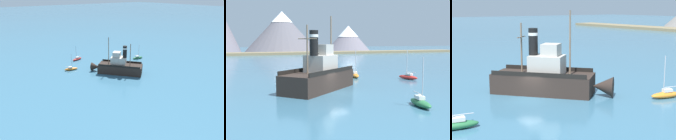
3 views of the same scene
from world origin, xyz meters
The scene contains 4 objects.
ground_plane centered at (0.00, 0.00, 0.00)m, with size 600.00×600.00×0.00m, color #38667F.
old_tugboat centered at (-1.07, 3.18, 1.83)m, with size 13.18×11.86×9.90m.
sailboat_green centered at (4.67, -9.97, 0.43)m, with size 1.86×3.94×4.90m.
sailboat_orange centered at (8.66, 12.88, 0.43)m, with size 2.05×3.96×4.90m.
Camera 3 is at (32.59, -18.90, 10.32)m, focal length 55.00 mm.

